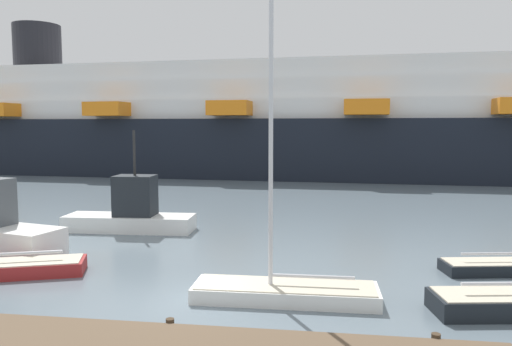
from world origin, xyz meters
The scene contains 5 objects.
ground_plane centered at (0.00, 0.00, 0.00)m, with size 600.00×600.00×0.00m, color slate.
sailboat_0 centered at (2.99, 0.63, 0.48)m, with size 6.30×1.89×11.20m.
sailboat_1 centered at (11.66, 5.02, 0.39)m, with size 5.37×2.30×8.39m.
fishing_boat_0 centered at (-6.49, 10.57, 1.03)m, with size 7.29×2.36×5.68m.
cruise_ship centered at (-12.59, 45.72, 6.13)m, with size 122.84×25.52×19.40m.
Camera 1 is at (4.29, -15.63, 5.91)m, focal length 34.58 mm.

